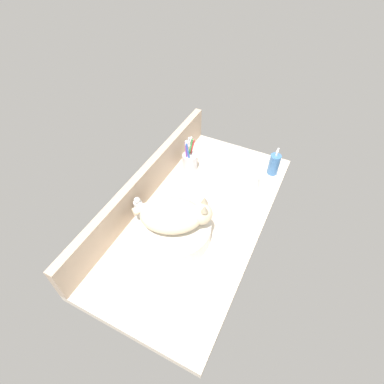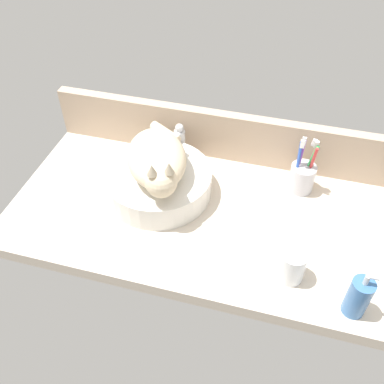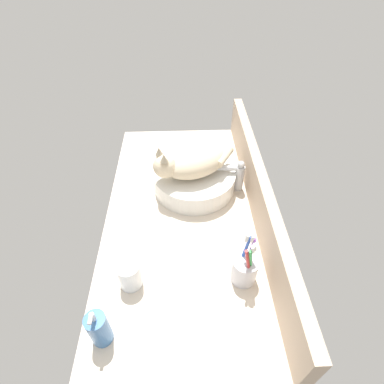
{
  "view_description": "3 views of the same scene",
  "coord_description": "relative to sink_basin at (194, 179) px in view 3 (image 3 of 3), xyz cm",
  "views": [
    {
      "loc": [
        -78.34,
        -36.37,
        104.86
      ],
      "look_at": [
        3.57,
        4.52,
        9.74
      ],
      "focal_mm": 28.0,
      "sensor_mm": 36.0,
      "label": 1
    },
    {
      "loc": [
        20.03,
        -84.24,
        92.17
      ],
      "look_at": [
        -2.42,
        -2.08,
        9.18
      ],
      "focal_mm": 40.0,
      "sensor_mm": 36.0,
      "label": 2
    },
    {
      "loc": [
        74.23,
        0.12,
        82.55
      ],
      "look_at": [
        -2.56,
        3.18,
        8.72
      ],
      "focal_mm": 28.0,
      "sensor_mm": 36.0,
      "label": 3
    }
  ],
  "objects": [
    {
      "name": "ground_plane",
      "position": [
        14.76,
        -4.47,
        -6.03
      ],
      "size": [
        113.19,
        57.12,
        4.0
      ],
      "primitive_type": "cube",
      "color": "beige"
    },
    {
      "name": "backsplash_panel",
      "position": [
        14.76,
        22.29,
        4.39
      ],
      "size": [
        113.19,
        3.6,
        16.83
      ],
      "primitive_type": "cube",
      "color": "tan",
      "rests_on": "ground_plane"
    },
    {
      "name": "sink_basin",
      "position": [
        0.0,
        0.0,
        0.0
      ],
      "size": [
        32.2,
        32.2,
        8.05
      ],
      "primitive_type": "cylinder",
      "color": "silver",
      "rests_on": "ground_plane"
    },
    {
      "name": "cat",
      "position": [
        0.64,
        -1.21,
        9.78
      ],
      "size": [
        25.93,
        30.62,
        14.0
      ],
      "color": "beige",
      "rests_on": "sink_basin"
    },
    {
      "name": "faucet",
      "position": [
        1.52,
        16.36,
        3.28
      ],
      "size": [
        3.82,
        11.86,
        13.6
      ],
      "color": "silver",
      "rests_on": "ground_plane"
    },
    {
      "name": "soap_dispenser",
      "position": [
        57.76,
        -26.63,
        1.74
      ],
      "size": [
        5.4,
        5.4,
        14.56
      ],
      "color": "#3F72B2",
      "rests_on": "ground_plane"
    },
    {
      "name": "toothbrush_cup",
      "position": [
        41.73,
        12.98,
        1.04
      ],
      "size": [
        7.65,
        7.65,
        18.72
      ],
      "color": "silver",
      "rests_on": "ground_plane"
    },
    {
      "name": "water_glass",
      "position": [
        42.11,
        -20.84,
        -0.05
      ],
      "size": [
        6.85,
        6.85,
        9.25
      ],
      "color": "white",
      "rests_on": "ground_plane"
    }
  ]
}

